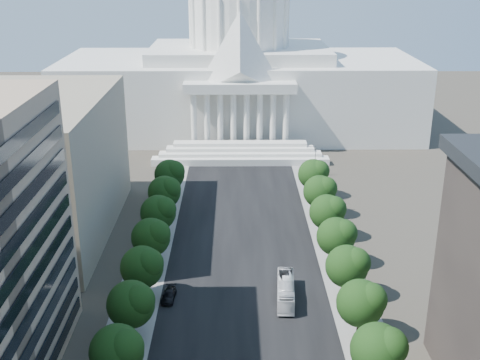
{
  "coord_description": "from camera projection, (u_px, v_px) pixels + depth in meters",
  "views": [
    {
      "loc": [
        -1.67,
        -21.52,
        57.01
      ],
      "look_at": [
        -0.66,
        85.57,
        17.38
      ],
      "focal_mm": 45.0,
      "sensor_mm": 36.0,
      "label": 1
    }
  ],
  "objects": [
    {
      "name": "road_asphalt",
      "position": [
        243.0,
        251.0,
        124.38
      ],
      "size": [
        30.0,
        260.0,
        0.01
      ],
      "primitive_type": "cube",
      "color": "black",
      "rests_on": "ground"
    },
    {
      "name": "sidewalk_left",
      "position": [
        151.0,
        252.0,
        124.21
      ],
      "size": [
        8.0,
        260.0,
        0.02
      ],
      "primitive_type": "cube",
      "color": "gray",
      "rests_on": "ground"
    },
    {
      "name": "sidewalk_right",
      "position": [
        335.0,
        251.0,
        124.55
      ],
      "size": [
        8.0,
        260.0,
        0.02
      ],
      "primitive_type": "cube",
      "color": "gray",
      "rests_on": "ground"
    },
    {
      "name": "capitol",
      "position": [
        239.0,
        73.0,
        206.42
      ],
      "size": [
        120.0,
        56.0,
        73.0
      ],
      "color": "white",
      "rests_on": "ground"
    },
    {
      "name": "office_block_left_far",
      "position": [
        18.0,
        168.0,
        128.13
      ],
      "size": [
        38.0,
        52.0,
        30.0
      ],
      "primitive_type": "cube",
      "color": "gray",
      "rests_on": "ground"
    },
    {
      "name": "tree_l_d",
      "position": [
        119.0,
        350.0,
        82.41
      ],
      "size": [
        7.79,
        7.6,
        9.97
      ],
      "color": "#33261C",
      "rests_on": "ground"
    },
    {
      "name": "tree_l_e",
      "position": [
        133.0,
        303.0,
        93.67
      ],
      "size": [
        7.79,
        7.6,
        9.97
      ],
      "color": "#33261C",
      "rests_on": "ground"
    },
    {
      "name": "tree_l_f",
      "position": [
        144.0,
        266.0,
        104.92
      ],
      "size": [
        7.79,
        7.6,
        9.97
      ],
      "color": "#33261C",
      "rests_on": "ground"
    },
    {
      "name": "tree_l_g",
      "position": [
        152.0,
        236.0,
        116.18
      ],
      "size": [
        7.79,
        7.6,
        9.97
      ],
      "color": "#33261C",
      "rests_on": "ground"
    },
    {
      "name": "tree_l_h",
      "position": [
        159.0,
        212.0,
        127.43
      ],
      "size": [
        7.79,
        7.6,
        9.97
      ],
      "color": "#33261C",
      "rests_on": "ground"
    },
    {
      "name": "tree_l_i",
      "position": [
        166.0,
        191.0,
        138.68
      ],
      "size": [
        7.79,
        7.6,
        9.97
      ],
      "color": "#33261C",
      "rests_on": "ground"
    },
    {
      "name": "tree_l_j",
      "position": [
        171.0,
        174.0,
        149.94
      ],
      "size": [
        7.79,
        7.6,
        9.97
      ],
      "color": "#33261C",
      "rests_on": "ground"
    },
    {
      "name": "tree_r_d",
      "position": [
        380.0,
        349.0,
        82.73
      ],
      "size": [
        7.79,
        7.6,
        9.97
      ],
      "color": "#33261C",
      "rests_on": "ground"
    },
    {
      "name": "tree_r_e",
      "position": [
        363.0,
        302.0,
        93.99
      ],
      "size": [
        7.79,
        7.6,
        9.97
      ],
      "color": "#33261C",
      "rests_on": "ground"
    },
    {
      "name": "tree_r_f",
      "position": [
        349.0,
        265.0,
        105.24
      ],
      "size": [
        7.79,
        7.6,
        9.97
      ],
      "color": "#33261C",
      "rests_on": "ground"
    },
    {
      "name": "tree_r_g",
      "position": [
        338.0,
        236.0,
        116.49
      ],
      "size": [
        7.79,
        7.6,
        9.97
      ],
      "color": "#33261C",
      "rests_on": "ground"
    },
    {
      "name": "tree_r_h",
      "position": [
        329.0,
        211.0,
        127.75
      ],
      "size": [
        7.79,
        7.6,
        9.97
      ],
      "color": "#33261C",
      "rests_on": "ground"
    },
    {
      "name": "tree_r_i",
      "position": [
        321.0,
        191.0,
        139.0
      ],
      "size": [
        7.79,
        7.6,
        9.97
      ],
      "color": "#33261C",
      "rests_on": "ground"
    },
    {
      "name": "tree_r_j",
      "position": [
        315.0,
        173.0,
        150.25
      ],
      "size": [
        7.79,
        7.6,
        9.97
      ],
      "color": "#33261C",
      "rests_on": "ground"
    },
    {
      "name": "streetlight_c",
      "position": [
        372.0,
        305.0,
        94.4
      ],
      "size": [
        2.61,
        0.44,
        9.0
      ],
      "color": "gray",
      "rests_on": "ground"
    },
    {
      "name": "streetlight_d",
      "position": [
        345.0,
        236.0,
        117.85
      ],
      "size": [
        2.61,
        0.44,
        9.0
      ],
      "color": "gray",
      "rests_on": "ground"
    },
    {
      "name": "streetlight_e",
      "position": [
        326.0,
        190.0,
        141.29
      ],
      "size": [
        2.61,
        0.44,
        9.0
      ],
      "color": "gray",
      "rests_on": "ground"
    },
    {
      "name": "streetlight_f",
      "position": [
        313.0,
        157.0,
        164.74
      ],
      "size": [
        2.61,
        0.44,
        9.0
      ],
      "color": "gray",
      "rests_on": "ground"
    },
    {
      "name": "car_dark_b",
      "position": [
        169.0,
        295.0,
        106.59
      ],
      "size": [
        2.63,
        5.65,
        1.6
      ],
      "primitive_type": "imported",
      "rotation": [
        0.0,
        0.0,
        -0.07
      ],
      "color": "black",
      "rests_on": "ground"
    },
    {
      "name": "city_bus",
      "position": [
        286.0,
        291.0,
        106.32
      ],
      "size": [
        3.8,
        12.63,
        3.47
      ],
      "primitive_type": "imported",
      "rotation": [
        0.0,
        0.0,
        -0.07
      ],
      "color": "silver",
      "rests_on": "ground"
    }
  ]
}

